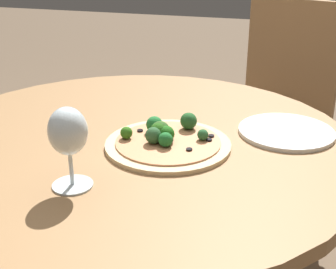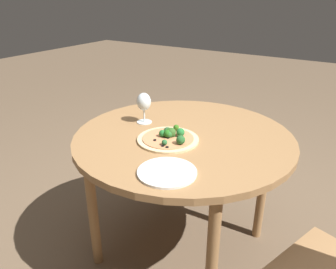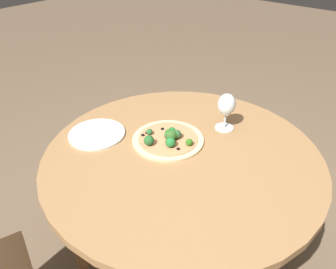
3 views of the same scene
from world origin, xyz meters
TOP-DOWN VIEW (x-y plane):
  - dining_table at (0.00, 0.00)m, footprint 1.06×1.06m
  - chair at (0.84, -0.29)m, footprint 0.51×0.51m
  - pizza at (-0.02, -0.09)m, footprint 0.29×0.29m
  - wine_glass at (-0.26, 0.03)m, footprint 0.08×0.08m
  - plate_near at (0.13, -0.35)m, footprint 0.23×0.23m

SIDE VIEW (x-z plane):
  - chair at x=0.84m, z-range 0.03..0.95m
  - dining_table at x=0.00m, z-range 0.28..0.99m
  - plate_near at x=0.13m, z-range 0.71..0.72m
  - pizza at x=-0.02m, z-range 0.69..0.75m
  - wine_glass at x=-0.26m, z-range 0.73..0.90m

